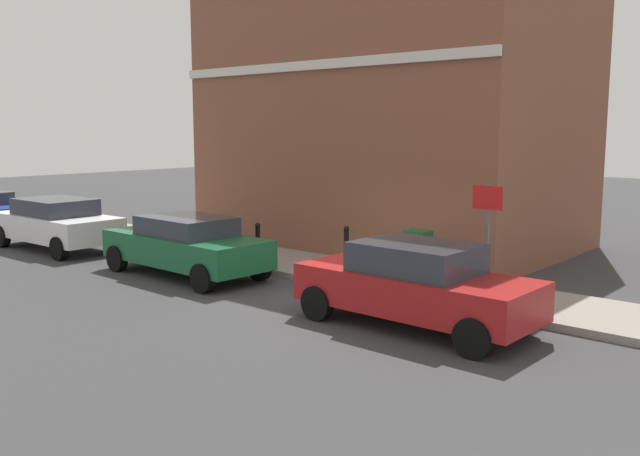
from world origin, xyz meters
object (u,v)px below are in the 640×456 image
Objects in this scene: car_red at (416,284)px; car_green at (186,244)px; street_sign at (487,226)px; utility_cabinet at (417,258)px; bollard_near_cabinet at (346,246)px; car_white at (56,223)px; bollard_far_kerb at (258,242)px.

car_red is 6.44m from car_green.
utility_cabinet is at bearing 68.21° from street_sign.
utility_cabinet is 2.05m from bollard_near_cabinet.
car_white is at bearing 103.77° from utility_cabinet.
bollard_far_kerb is (1.54, -0.84, -0.05)m from car_green.
car_green reaches higher than utility_cabinet.
car_green is at bearing 151.25° from bollard_far_kerb.
car_white is at bearing 98.01° from street_sign.
bollard_near_cabinet is 2.22m from bollard_far_kerb.
car_white reaches higher than car_green.
car_green reaches higher than bollard_far_kerb.
car_red reaches higher than car_green.
car_white is at bearing 3.09° from car_green.
car_white is (-0.14, 12.12, 0.00)m from car_red.
car_red is at bearing 179.71° from car_white.
street_sign is (1.78, -12.61, 0.88)m from car_white.
car_green reaches higher than bollard_near_cabinet.
car_white is 6.75m from bollard_far_kerb.
utility_cabinet is (2.41, -4.89, -0.07)m from car_green.
car_red is 5.81m from bollard_far_kerb.
car_white is 4.17× the size of bollard_far_kerb.
utility_cabinet is at bearing -77.81° from bollard_far_kerb.
street_sign reaches higher than bollard_far_kerb.
car_red reaches higher than bollard_near_cabinet.
bollard_far_kerb is at bearing 90.54° from street_sign.
car_white is 4.17× the size of bollard_near_cabinet.
bollard_far_kerb is (-0.87, 4.04, 0.02)m from utility_cabinet.
bollard_near_cabinet is (0.10, 2.04, 0.02)m from utility_cabinet.
car_red reaches higher than utility_cabinet.
car_red is 4.14× the size of bollard_far_kerb.
car_red is 3.74× the size of utility_cabinet.
car_green is at bearing 116.29° from utility_cabinet.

